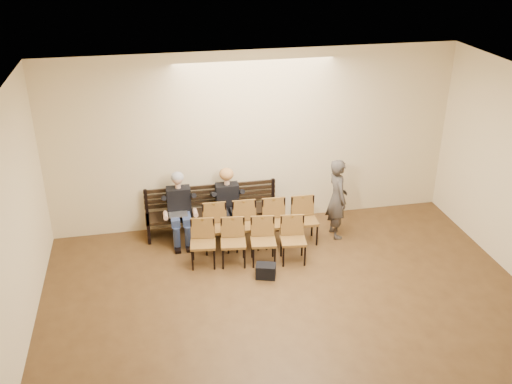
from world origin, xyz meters
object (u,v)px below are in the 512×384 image
(laptop, at_px, (178,215))
(bag, at_px, (266,271))
(chair_row_front, at_px, (261,225))
(water_bottle, at_px, (236,215))
(seated_man, at_px, (180,207))
(seated_woman, at_px, (228,205))
(bench, at_px, (213,222))
(passerby, at_px, (338,193))
(chair_row_back, at_px, (248,243))

(laptop, relative_size, bag, 1.05)
(chair_row_front, bearing_deg, water_bottle, 148.75)
(seated_man, height_order, seated_woman, seated_man)
(bench, xyz_separation_m, water_bottle, (0.39, -0.42, 0.33))
(bag, bearing_deg, water_bottle, 102.16)
(laptop, relative_size, passerby, 0.19)
(seated_woman, height_order, water_bottle, seated_woman)
(chair_row_front, bearing_deg, chair_row_back, -120.46)
(bench, distance_m, water_bottle, 0.66)
(passerby, distance_m, chair_row_front, 1.59)
(seated_man, height_order, chair_row_back, seated_man)
(water_bottle, relative_size, chair_row_front, 0.10)
(seated_man, relative_size, laptop, 3.78)
(chair_row_back, bearing_deg, bag, -60.49)
(bench, bearing_deg, chair_row_back, -69.25)
(bench, relative_size, seated_woman, 2.04)
(chair_row_back, bearing_deg, passerby, 26.62)
(passerby, relative_size, chair_row_back, 0.90)
(water_bottle, relative_size, chair_row_back, 0.10)
(laptop, distance_m, water_bottle, 1.09)
(bench, height_order, laptop, laptop)
(passerby, height_order, chair_row_back, passerby)
(seated_woman, xyz_separation_m, water_bottle, (0.10, -0.30, -0.08))
(seated_woman, relative_size, water_bottle, 6.04)
(passerby, height_order, chair_row_front, passerby)
(chair_row_front, height_order, chair_row_back, chair_row_front)
(seated_woman, bearing_deg, water_bottle, -71.42)
(bench, xyz_separation_m, laptop, (-0.68, -0.25, 0.35))
(bench, xyz_separation_m, seated_woman, (0.29, -0.12, 0.41))
(bag, bearing_deg, passerby, 35.16)
(laptop, relative_size, chair_row_back, 0.17)
(seated_woman, xyz_separation_m, chair_row_front, (0.53, -0.58, -0.19))
(bag, bearing_deg, laptop, 132.06)
(bag, relative_size, chair_row_back, 0.17)
(water_bottle, height_order, bag, water_bottle)
(bag, height_order, chair_row_back, chair_row_back)
(laptop, bearing_deg, seated_woman, 11.16)
(chair_row_front, xyz_separation_m, chair_row_back, (-0.35, -0.55, -0.02))
(passerby, xyz_separation_m, chair_row_back, (-1.86, -0.65, -0.50))
(bench, height_order, seated_man, seated_man)
(seated_man, distance_m, passerby, 3.03)
(chair_row_front, bearing_deg, passerby, 5.22)
(chair_row_front, bearing_deg, seated_woman, 134.13)
(seated_woman, distance_m, bag, 1.76)
(bench, xyz_separation_m, bag, (0.68, -1.76, -0.10))
(passerby, bearing_deg, bench, 73.21)
(seated_woman, relative_size, laptop, 3.58)
(chair_row_front, distance_m, chair_row_back, 0.65)
(bag, relative_size, passerby, 0.18)
(seated_man, distance_m, seated_woman, 0.94)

